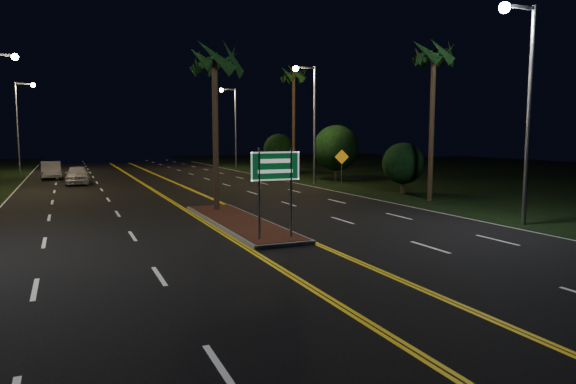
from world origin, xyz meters
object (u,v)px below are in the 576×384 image
highway_sign (275,175)px  car_far (51,169)px  streetlight_right_near (523,89)px  streetlight_left_far (21,116)px  streetlight_right_mid (310,111)px  streetlight_right_far (232,118)px  shrub_mid (336,148)px  shrub_near (403,163)px  warning_sign (342,161)px  shrub_far (279,149)px  median_island (239,222)px  car_near (77,173)px  palm_right_near (434,55)px  palm_right_far (294,76)px  palm_median (214,61)px

highway_sign → car_far: (-7.95, 32.92, -1.54)m
highway_sign → streetlight_right_near: bearing=-4.3°
car_far → streetlight_left_far: bearing=105.6°
highway_sign → streetlight_right_mid: bearing=61.1°
highway_sign → streetlight_left_far: 42.67m
highway_sign → streetlight_right_far: 40.74m
shrub_mid → car_far: size_ratio=0.89×
streetlight_right_near → shrub_near: (2.89, 12.00, -3.71)m
highway_sign → warning_sign: highway_sign is taller
car_far → shrub_far: bearing=-1.5°
shrub_mid → car_far: bearing=151.9°
shrub_far → car_far: shrub_far is taller
streetlight_left_far → shrub_mid: size_ratio=1.95×
streetlight_right_far → car_far: 20.18m
median_island → car_near: size_ratio=2.02×
streetlight_right_mid → car_near: bearing=156.7°
streetlight_right_mid → shrub_near: bearing=-70.2°
shrub_far → streetlight_left_far: bearing=161.9°
car_far → warning_sign: size_ratio=1.94×
streetlight_left_far → median_island: bearing=-74.0°
streetlight_right_near → shrub_mid: 22.45m
streetlight_left_far → streetlight_right_mid: 30.57m
streetlight_left_far → streetlight_right_far: (21.23, -2.00, 0.00)m
streetlight_right_mid → palm_right_near: 12.41m
streetlight_right_far → car_far: bearing=-161.3°
streetlight_left_far → palm_right_near: (23.11, -34.00, 2.56)m
shrub_near → car_near: (-19.43, 15.11, -1.10)m
streetlight_right_mid → shrub_far: 14.74m
shrub_near → warning_sign: bearing=94.0°
streetlight_right_mid → palm_right_far: bearing=74.7°
median_island → streetlight_right_near: size_ratio=1.14×
car_far → streetlight_right_near: bearing=-63.4°
streetlight_right_far → warning_sign: bearing=-83.4°
streetlight_right_mid → car_far: bearing=143.5°
highway_sign → palm_right_near: bearing=30.0°
shrub_far → car_far: size_ratio=0.76×
streetlight_left_far → shrub_near: size_ratio=2.73×
streetlight_right_near → streetlight_right_far: size_ratio=1.00×
palm_median → car_near: size_ratio=1.64×
shrub_mid → shrub_far: (-0.20, 12.00, -0.39)m
highway_sign → palm_median: 9.11m
streetlight_left_far → car_near: 16.33m
streetlight_right_mid → palm_right_near: bearing=-81.1°
highway_sign → streetlight_right_near: streetlight_right_near is taller
car_far → highway_sign: bearing=-78.6°
streetlight_right_near → streetlight_right_far: same height
streetlight_right_mid → shrub_far: bearing=77.2°
streetlight_right_far → shrub_near: bearing=-84.1°
palm_right_near → streetlight_right_mid: bearing=98.9°
shrub_near → shrub_far: 22.01m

